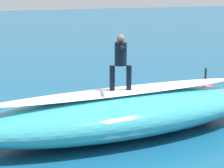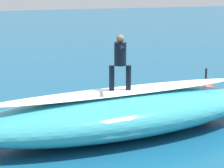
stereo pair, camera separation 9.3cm
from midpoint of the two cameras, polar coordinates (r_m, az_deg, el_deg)
The scene contains 10 objects.
ground_plane at distance 14.22m, azimuth -2.05°, elevation -4.16°, with size 120.00×120.00×0.00m, color #145175.
wave_crest at distance 12.32m, azimuth 1.47°, elevation -3.90°, with size 8.86×2.84×1.23m, color teal.
wave_foam_lip at distance 12.15m, azimuth 1.48°, elevation -0.95°, with size 7.53×0.99×0.08m, color white.
surfboard_riding at distance 12.13m, azimuth 1.29°, elevation -0.98°, with size 2.27×0.53×0.08m, color yellow.
surfer_riding at distance 11.94m, azimuth 1.32°, elevation 3.42°, with size 0.60×1.44×1.56m.
surfboard_paddling at distance 15.88m, azimuth -0.65°, elevation -2.19°, with size 2.14×0.57×0.07m, color yellow.
surfer_paddling at distance 15.86m, azimuth -1.09°, elevation -1.60°, with size 1.45×1.03×0.29m.
buoy_marker at distance 15.89m, azimuth 12.33°, elevation -1.18°, with size 0.76×0.76×1.29m.
foam_patch_near at distance 13.53m, azimuth -10.32°, elevation -5.04°, with size 0.90×0.60×0.11m, color white.
foam_patch_mid at distance 15.85m, azimuth -5.23°, elevation -2.09°, with size 0.59×0.53×0.17m, color white.
Camera 2 is at (4.65, 12.77, 4.19)m, focal length 69.38 mm.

